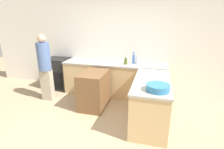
# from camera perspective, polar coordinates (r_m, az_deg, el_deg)

# --- Properties ---
(ground_plane) EXTENTS (14.00, 14.00, 0.00)m
(ground_plane) POSITION_cam_1_polar(r_m,az_deg,el_deg) (3.47, -6.70, -18.08)
(ground_plane) COLOR tan
(wall_back) EXTENTS (8.00, 0.06, 2.70)m
(wall_back) POSITION_cam_1_polar(r_m,az_deg,el_deg) (4.89, 1.87, 10.08)
(wall_back) COLOR white
(wall_back) RESTS_ON ground_plane
(counter_back) EXTENTS (2.74, 0.68, 0.89)m
(counter_back) POSITION_cam_1_polar(r_m,az_deg,el_deg) (4.77, 0.80, -1.32)
(counter_back) COLOR #D6B27A
(counter_back) RESTS_ON ground_plane
(counter_peninsula) EXTENTS (0.69, 1.59, 0.89)m
(counter_peninsula) POSITION_cam_1_polar(r_m,az_deg,el_deg) (3.63, 12.52, -8.36)
(counter_peninsula) COLOR #D6B27A
(counter_peninsula) RESTS_ON ground_plane
(range_oven) EXTENTS (0.69, 0.61, 0.90)m
(range_oven) POSITION_cam_1_polar(r_m,az_deg,el_deg) (5.44, -16.98, 0.38)
(range_oven) COLOR black
(range_oven) RESTS_ON ground_plane
(island_table) EXTENTS (0.56, 0.80, 0.85)m
(island_table) POSITION_cam_1_polar(r_m,az_deg,el_deg) (4.12, -5.95, -5.03)
(island_table) COLOR brown
(island_table) RESTS_ON ground_plane
(mixing_bowl) EXTENTS (0.39, 0.39, 0.11)m
(mixing_bowl) POSITION_cam_1_polar(r_m,az_deg,el_deg) (2.97, 14.71, -4.13)
(mixing_bowl) COLOR teal
(mixing_bowl) RESTS_ON counter_peninsula
(water_bottle_blue) EXTENTS (0.06, 0.06, 0.31)m
(water_bottle_blue) POSITION_cam_1_polar(r_m,az_deg,el_deg) (4.59, 7.06, 5.11)
(water_bottle_blue) COLOR #386BB7
(water_bottle_blue) RESTS_ON counter_back
(olive_oil_bottle) EXTENTS (0.08, 0.08, 0.18)m
(olive_oil_bottle) POSITION_cam_1_polar(r_m,az_deg,el_deg) (4.50, 4.50, 4.27)
(olive_oil_bottle) COLOR #475B1E
(olive_oil_bottle) RESTS_ON counter_back
(vinegar_bottle_clear) EXTENTS (0.08, 0.08, 0.25)m
(vinegar_bottle_clear) POSITION_cam_1_polar(r_m,az_deg,el_deg) (4.58, 8.20, 4.72)
(vinegar_bottle_clear) COLOR silver
(vinegar_bottle_clear) RESTS_ON counter_back
(person_by_range) EXTENTS (0.31, 0.31, 1.67)m
(person_by_range) POSITION_cam_1_polar(r_m,az_deg,el_deg) (4.61, -21.06, 2.78)
(person_by_range) COLOR #ADA38E
(person_by_range) RESTS_ON ground_plane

